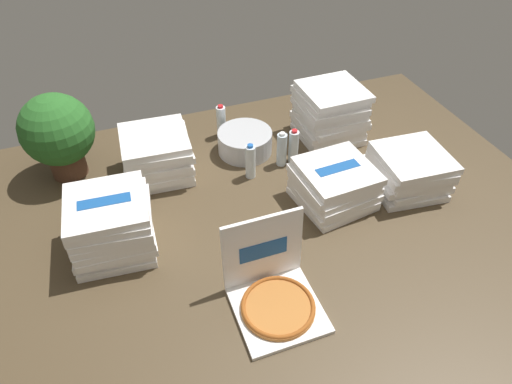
# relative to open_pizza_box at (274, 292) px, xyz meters

# --- Properties ---
(ground_plane) EXTENTS (3.20, 2.40, 0.02)m
(ground_plane) POSITION_rel_open_pizza_box_xyz_m (0.19, 0.49, -0.08)
(ground_plane) COLOR #4C3D28
(open_pizza_box) EXTENTS (0.37, 0.40, 0.40)m
(open_pizza_box) POSITION_rel_open_pizza_box_xyz_m (0.00, 0.00, 0.00)
(open_pizza_box) COLOR white
(open_pizza_box) RESTS_ON ground_plane
(pizza_stack_right_near) EXTENTS (0.42, 0.42, 0.24)m
(pizza_stack_right_near) POSITION_rel_open_pizza_box_xyz_m (0.56, 0.51, 0.04)
(pizza_stack_right_near) COLOR white
(pizza_stack_right_near) RESTS_ON ground_plane
(pizza_stack_right_mid) EXTENTS (0.40, 0.41, 0.35)m
(pizza_stack_right_mid) POSITION_rel_open_pizza_box_xyz_m (0.82, 1.10, 0.10)
(pizza_stack_right_mid) COLOR white
(pizza_stack_right_mid) RESTS_ON ground_plane
(pizza_stack_left_far) EXTENTS (0.42, 0.42, 0.27)m
(pizza_stack_left_far) POSITION_rel_open_pizza_box_xyz_m (-0.30, 1.09, 0.06)
(pizza_stack_left_far) COLOR white
(pizza_stack_left_far) RESTS_ON ground_plane
(pizza_stack_center_near) EXTENTS (0.43, 0.44, 0.31)m
(pizza_stack_center_near) POSITION_rel_open_pizza_box_xyz_m (-0.61, 0.58, 0.08)
(pizza_stack_center_near) COLOR white
(pizza_stack_center_near) RESTS_ON ground_plane
(pizza_stack_left_near) EXTENTS (0.43, 0.44, 0.23)m
(pizza_stack_left_near) POSITION_rel_open_pizza_box_xyz_m (1.02, 0.49, 0.04)
(pizza_stack_left_near) COLOR white
(pizza_stack_left_near) RESTS_ON ground_plane
(ice_bucket) EXTENTS (0.34, 0.34, 0.14)m
(ice_bucket) POSITION_rel_open_pizza_box_xyz_m (0.26, 1.13, -0.00)
(ice_bucket) COLOR #B7BABF
(ice_bucket) RESTS_ON ground_plane
(water_bottle_0) EXTENTS (0.06, 0.06, 0.23)m
(water_bottle_0) POSITION_rel_open_pizza_box_xyz_m (0.42, 0.93, 0.04)
(water_bottle_0) COLOR silver
(water_bottle_0) RESTS_ON ground_plane
(water_bottle_1) EXTENTS (0.06, 0.06, 0.23)m
(water_bottle_1) POSITION_rel_open_pizza_box_xyz_m (0.20, 0.88, 0.04)
(water_bottle_1) COLOR white
(water_bottle_1) RESTS_ON ground_plane
(water_bottle_2) EXTENTS (0.06, 0.06, 0.23)m
(water_bottle_2) POSITION_rel_open_pizza_box_xyz_m (0.50, 0.93, 0.04)
(water_bottle_2) COLOR white
(water_bottle_2) RESTS_ON ground_plane
(water_bottle_3) EXTENTS (0.06, 0.06, 0.23)m
(water_bottle_3) POSITION_rel_open_pizza_box_xyz_m (0.17, 1.35, 0.04)
(water_bottle_3) COLOR white
(water_bottle_3) RESTS_ON ground_plane
(potted_plant) EXTENTS (0.41, 0.41, 0.51)m
(potted_plant) POSITION_rel_open_pizza_box_xyz_m (-0.80, 1.28, 0.22)
(potted_plant) COLOR #513323
(potted_plant) RESTS_ON ground_plane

